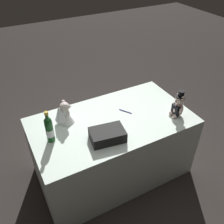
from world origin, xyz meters
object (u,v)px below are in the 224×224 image
object	(u,v)px
champagne_bottle	(49,129)
gift_case_black	(107,135)
signing_pen	(126,111)
teddy_bear_groom	(178,106)
teddy_bear_bride	(64,114)

from	to	relation	value
champagne_bottle	gift_case_black	world-z (taller)	champagne_bottle
signing_pen	teddy_bear_groom	bearing A→B (deg)	145.36
teddy_bear_groom	champagne_bottle	xyz separation A→B (m)	(1.22, -0.24, 0.02)
signing_pen	champagne_bottle	bearing A→B (deg)	3.60
teddy_bear_bride	champagne_bottle	xyz separation A→B (m)	(0.19, 0.18, 0.03)
teddy_bear_bride	gift_case_black	bearing A→B (deg)	122.26
teddy_bear_groom	signing_pen	bearing A→B (deg)	-34.64
teddy_bear_bride	gift_case_black	world-z (taller)	teddy_bear_bride
champagne_bottle	gift_case_black	xyz separation A→B (m)	(-0.45, 0.22, -0.08)
teddy_bear_groom	champagne_bottle	bearing A→B (deg)	-11.14
champagne_bottle	teddy_bear_groom	bearing A→B (deg)	168.86
teddy_bear_groom	teddy_bear_bride	size ratio (longest dim) A/B	1.21
teddy_bear_bride	signing_pen	world-z (taller)	teddy_bear_bride
champagne_bottle	gift_case_black	bearing A→B (deg)	153.37
champagne_bottle	signing_pen	xyz separation A→B (m)	(-0.80, -0.05, -0.13)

